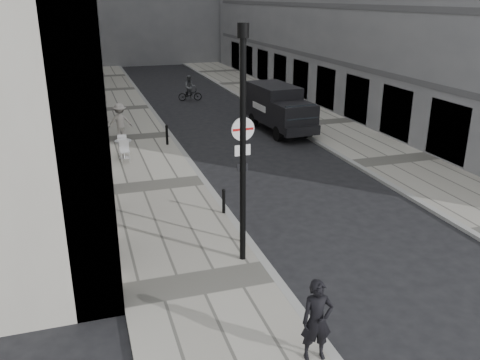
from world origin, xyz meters
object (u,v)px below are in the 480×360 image
object	(u,v)px
sign_post	(243,162)
lamppost	(243,137)
cyclist	(190,91)
panel_van	(279,106)
walking_man	(317,320)

from	to	relation	value
sign_post	lamppost	xyz separation A→B (m)	(-0.33, -1.01, 1.04)
cyclist	lamppost	bearing A→B (deg)	-89.79
sign_post	cyclist	distance (m)	23.13
panel_van	walking_man	bearing A→B (deg)	-113.00
sign_post	panel_van	bearing A→B (deg)	60.66
panel_van	lamppost	bearing A→B (deg)	-119.11
walking_man	panel_van	size ratio (longest dim) A/B	0.33
sign_post	lamppost	world-z (taller)	lamppost
walking_man	lamppost	bearing A→B (deg)	100.54
cyclist	sign_post	bearing A→B (deg)	-89.37
lamppost	cyclist	xyz separation A→B (m)	(3.72, 23.81, -3.00)
sign_post	walking_man	bearing A→B (deg)	-95.29
sign_post	cyclist	world-z (taller)	sign_post
sign_post	cyclist	size ratio (longest dim) A/B	2.19
sign_post	lamppost	bearing A→B (deg)	-111.24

